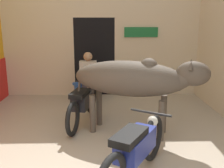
% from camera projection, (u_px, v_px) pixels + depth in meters
% --- Properties ---
extents(wall_back_with_doorway, '(5.13, 0.93, 3.68)m').
position_uv_depth(wall_back_with_doorway, '(99.00, 36.00, 7.06)').
color(wall_back_with_doorway, beige).
rests_on(wall_back_with_doorway, ground_plane).
extents(cow, '(2.36, 1.24, 1.39)m').
position_uv_depth(cow, '(135.00, 79.00, 4.52)').
color(cow, '#4C4238').
rests_on(cow, ground_plane).
extents(motorcycle_near, '(1.04, 1.68, 0.77)m').
position_uv_depth(motorcycle_near, '(136.00, 149.00, 3.21)').
color(motorcycle_near, black).
rests_on(motorcycle_near, ground_plane).
extents(motorcycle_far, '(0.63, 1.82, 0.74)m').
position_uv_depth(motorcycle_far, '(83.00, 103.00, 5.12)').
color(motorcycle_far, black).
rests_on(motorcycle_far, ground_plane).
extents(shopkeeper_seated, '(0.42, 0.34, 1.24)m').
position_uv_depth(shopkeeper_seated, '(88.00, 76.00, 6.44)').
color(shopkeeper_seated, '#3D3842').
rests_on(shopkeeper_seated, ground_plane).
extents(plastic_stool, '(0.29, 0.29, 0.46)m').
position_uv_depth(plastic_stool, '(78.00, 91.00, 6.59)').
color(plastic_stool, '#2856B2').
rests_on(plastic_stool, ground_plane).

